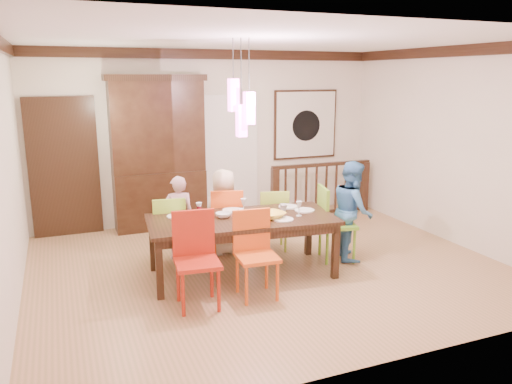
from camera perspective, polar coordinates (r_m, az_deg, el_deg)
name	(u,v)px	position (r m, az deg, el deg)	size (l,w,h in m)	color
floor	(268,266)	(6.72, 1.33, -8.46)	(6.00, 6.00, 0.00)	#9F7E4D
ceiling	(269,39)	(6.26, 1.47, 17.05)	(6.00, 6.00, 0.00)	white
wall_back	(211,137)	(8.66, -5.17, 6.31)	(6.00, 6.00, 0.00)	beige
wall_left	(5,176)	(5.85, -26.72, 1.66)	(5.00, 5.00, 0.00)	beige
wall_right	(454,146)	(7.99, 21.67, 4.86)	(5.00, 5.00, 0.00)	beige
crown_molding	(269,46)	(6.25, 1.47, 16.32)	(6.00, 5.00, 0.16)	black
panel_door	(64,170)	(8.31, -21.07, 2.40)	(1.04, 0.07, 2.24)	black
white_doorway	(231,159)	(8.79, -2.86, 3.81)	(0.97, 0.05, 2.22)	silver
painting	(305,125)	(9.28, 5.68, 7.68)	(1.25, 0.06, 1.25)	black
pendant_cluster	(241,107)	(5.99, -1.69, 9.63)	(0.27, 0.21, 1.14)	#FF4CC6
dining_table	(242,223)	(6.24, -1.60, -3.60)	(2.41, 1.28, 0.75)	black
chair_far_left	(168,225)	(6.76, -9.98, -3.72)	(0.46, 0.46, 0.93)	#94CC36
chair_far_mid	(227,217)	(6.98, -3.39, -2.83)	(0.54, 0.54, 0.97)	#EE5619
chair_far_right	(272,215)	(7.20, 1.90, -2.63)	(0.50, 0.50, 0.90)	#9DC336
chair_near_left	(197,255)	(5.43, -6.75, -7.16)	(0.51, 0.51, 1.04)	#AA2212
chair_near_mid	(257,250)	(5.64, 0.11, -6.63)	(0.47, 0.47, 0.99)	#D75217
chair_end_right	(338,218)	(6.87, 9.31, -2.97)	(0.56, 0.56, 1.02)	#6AA427
china_hutch	(158,153)	(8.27, -11.10, 4.39)	(1.58, 0.46, 2.50)	black
balustrade	(321,188)	(9.05, 7.46, 0.43)	(1.94, 0.12, 0.96)	black
person_far_left	(179,218)	(6.91, -8.83, -2.90)	(0.42, 0.28, 1.16)	beige
person_far_mid	(224,212)	(7.01, -3.68, -2.29)	(0.60, 0.39, 1.22)	beige
person_end_right	(352,210)	(6.95, 10.96, -2.05)	(0.66, 0.51, 1.36)	#417DB7
serving_bowl	(272,215)	(6.19, 1.82, -2.65)	(0.31, 0.31, 0.08)	yellow
small_bowl	(223,215)	(6.22, -3.75, -2.66)	(0.19, 0.19, 0.06)	white
cup_left	(206,220)	(5.99, -5.74, -3.18)	(0.12, 0.12, 0.09)	silver
cup_right	(284,208)	(6.51, 3.17, -1.79)	(0.10, 0.10, 0.09)	silver
plate_far_left	(177,216)	(6.33, -8.99, -2.74)	(0.26, 0.26, 0.01)	white
plate_far_mid	(232,210)	(6.53, -2.71, -2.09)	(0.26, 0.26, 0.01)	white
plate_far_right	(288,207)	(6.72, 3.71, -1.67)	(0.26, 0.26, 0.01)	white
plate_near_left	(186,230)	(5.76, -8.01, -4.31)	(0.26, 0.26, 0.01)	white
plate_near_mid	(283,219)	(6.13, 3.09, -3.13)	(0.26, 0.26, 0.01)	white
plate_end_right	(304,210)	(6.56, 5.56, -2.08)	(0.26, 0.26, 0.01)	white
wine_glass_a	(199,210)	(6.24, -6.52, -2.06)	(0.08, 0.08, 0.19)	#590C19
wine_glass_b	(243,206)	(6.40, -1.44, -1.59)	(0.08, 0.08, 0.19)	silver
wine_glass_c	(241,217)	(5.92, -1.76, -2.82)	(0.08, 0.08, 0.19)	#590C19
wine_glass_d	(299,209)	(6.29, 4.94, -1.90)	(0.08, 0.08, 0.19)	silver
napkin	(251,225)	(5.88, -0.53, -3.83)	(0.18, 0.14, 0.01)	#D83359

